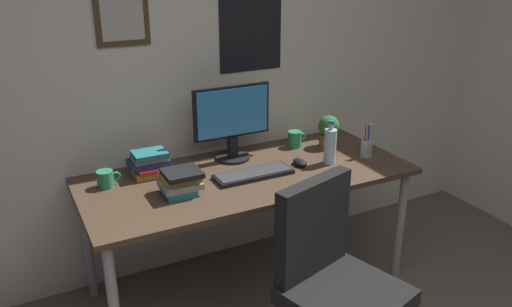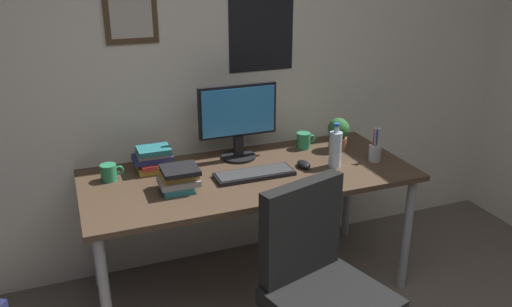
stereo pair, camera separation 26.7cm
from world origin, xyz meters
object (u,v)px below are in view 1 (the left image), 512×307
potted_plant (328,130)px  pen_cup (367,148)px  keyboard (253,174)px  coffee_mug_near (106,179)px  book_stack_left (149,163)px  monitor (232,119)px  coffee_mug_far (295,139)px  office_chair (332,276)px  computer_mouse (300,162)px  book_stack_right (180,182)px  water_bottle (330,145)px

potted_plant → pen_cup: 0.27m
keyboard → coffee_mug_near: 0.77m
pen_cup → book_stack_left: bearing=165.2°
monitor → coffee_mug_far: bearing=0.9°
office_chair → computer_mouse: office_chair is taller
coffee_mug_near → coffee_mug_far: (1.16, 0.06, 0.01)m
keyboard → book_stack_right: size_ratio=2.16×
keyboard → water_bottle: size_ratio=1.70×
office_chair → coffee_mug_near: size_ratio=7.76×
office_chair → pen_cup: size_ratio=4.75×
monitor → water_bottle: bearing=-34.0°
coffee_mug_near → book_stack_right: size_ratio=0.62×
book_stack_left → book_stack_right: book_stack_left is taller
pen_cup → book_stack_left: (-1.21, 0.32, 0.01)m
monitor → coffee_mug_near: bearing=-175.7°
potted_plant → pen_cup: size_ratio=0.98×
monitor → coffee_mug_far: size_ratio=3.75×
book_stack_right → pen_cup: bearing=-1.0°
coffee_mug_near → keyboard: bearing=-17.2°
keyboard → coffee_mug_far: size_ratio=3.50×
keyboard → coffee_mug_far: coffee_mug_far is taller
coffee_mug_near → book_stack_right: (0.31, -0.25, 0.02)m
computer_mouse → book_stack_right: 0.72m
office_chair → water_bottle: (0.44, 0.68, 0.31)m
office_chair → coffee_mug_near: bearing=128.9°
keyboard → pen_cup: 0.73m
monitor → water_bottle: (0.46, -0.31, -0.13)m
monitor → potted_plant: (0.61, -0.08, -0.13)m
book_stack_left → book_stack_right: 0.31m
monitor → coffee_mug_near: size_ratio=3.76×
coffee_mug_near → pen_cup: pen_cup is taller
keyboard → book_stack_right: (-0.42, -0.02, 0.05)m
water_bottle → book_stack_left: 1.01m
keyboard → water_bottle: water_bottle is taller
coffee_mug_far → book_stack_left: bearing=-179.2°
water_bottle → pen_cup: 0.26m
office_chair → monitor: monitor is taller
coffee_mug_near → computer_mouse: bearing=-11.7°
office_chair → water_bottle: water_bottle is taller
coffee_mug_far → office_chair: bearing=-112.1°
computer_mouse → water_bottle: (0.17, -0.04, 0.09)m
office_chair → water_bottle: 0.87m
coffee_mug_near → book_stack_right: 0.40m
pen_cup → book_stack_right: pen_cup is taller
book_stack_right → book_stack_left: bearing=103.6°
coffee_mug_far → book_stack_right: (-0.85, -0.31, 0.02)m
office_chair → potted_plant: office_chair is taller
keyboard → book_stack_left: (-0.49, 0.28, 0.05)m
office_chair → coffee_mug_near: office_chair is taller
water_bottle → coffee_mug_near: (-1.20, 0.26, -0.06)m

